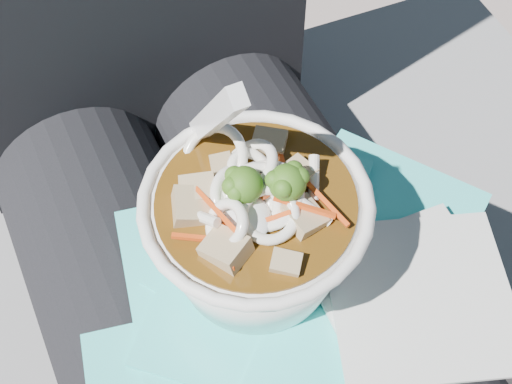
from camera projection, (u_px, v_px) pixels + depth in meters
name	position (u px, v px, depth m)	size (l,w,h in m)	color
stone_ledge	(202.00, 322.00, 0.94)	(1.00, 0.50, 0.43)	slate
lap	(248.00, 325.00, 0.62)	(0.33, 0.48, 0.16)	black
person_body	(205.00, 227.00, 0.65)	(0.34, 0.94, 0.98)	black
plastic_bag	(280.00, 291.00, 0.54)	(0.38, 0.33, 0.01)	#33D4D0
napkins	(416.00, 297.00, 0.53)	(0.17, 0.17, 0.01)	silver
udon_bowl	(255.00, 226.00, 0.50)	(0.16, 0.16, 0.20)	white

